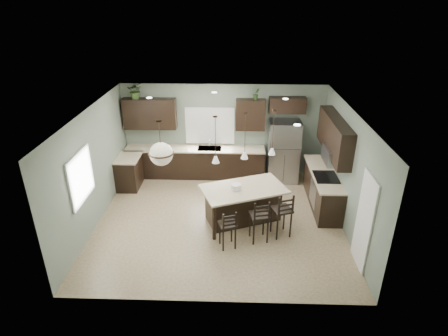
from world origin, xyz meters
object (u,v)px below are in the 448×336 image
bar_stool_center (259,220)px  plant_back_left (135,91)px  refrigerator (283,151)px  bar_stool_right (281,214)px  bar_stool_left (228,228)px  serving_dish (236,187)px  kitchen_island (243,205)px

bar_stool_center → plant_back_left: size_ratio=2.26×
refrigerator → plant_back_left: size_ratio=3.84×
bar_stool_right → plant_back_left: 5.46m
bar_stool_center → plant_back_left: (-3.43, 3.35, 2.10)m
bar_stool_left → plant_back_left: 5.03m
serving_dish → bar_stool_left: (-0.17, -0.98, -0.51)m
serving_dish → bar_stool_right: 1.24m
bar_stool_left → kitchen_island: bearing=53.0°
kitchen_island → plant_back_left: (-3.09, 2.58, 2.18)m
refrigerator → bar_stool_right: bearing=-96.6°
bar_stool_right → serving_dish: bearing=135.7°
plant_back_left → kitchen_island: bearing=-39.9°
bar_stool_left → bar_stool_center: bearing=3.2°
serving_dish → plant_back_left: (-2.90, 2.65, 1.65)m
serving_dish → bar_stool_center: size_ratio=0.22×
refrigerator → bar_stool_left: size_ratio=1.91×
serving_dish → bar_stool_left: serving_dish is taller
kitchen_island → plant_back_left: 4.58m
bar_stool_center → serving_dish: bearing=113.8°
serving_dish → plant_back_left: plant_back_left is taller
serving_dish → bar_stool_right: size_ratio=0.21×
bar_stool_right → kitchen_island: bearing=127.7°
kitchen_island → bar_stool_left: (-0.36, -1.05, 0.02)m
kitchen_island → bar_stool_right: bearing=-54.0°
kitchen_island → bar_stool_right: bar_stool_right is taller
bar_stool_right → bar_stool_left: bearing=-177.8°
refrigerator → plant_back_left: (-4.29, 0.26, 1.72)m
kitchen_island → bar_stool_center: size_ratio=1.80×
refrigerator → bar_stool_right: (-0.34, -2.88, -0.36)m
kitchen_island → bar_stool_left: bearing=-130.3°
bar_stool_left → bar_stool_center: size_ratio=0.89×
bar_stool_left → bar_stool_center: 0.76m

